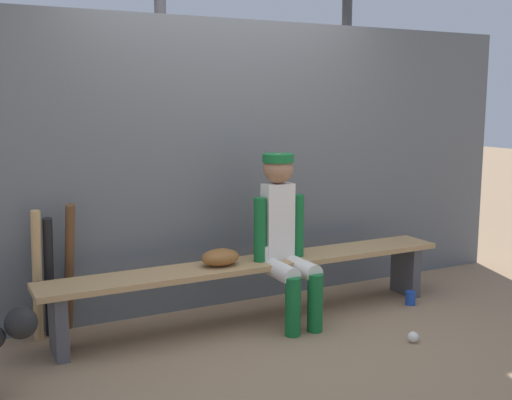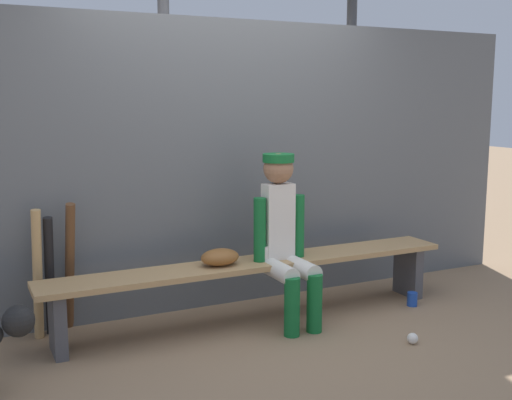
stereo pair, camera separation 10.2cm
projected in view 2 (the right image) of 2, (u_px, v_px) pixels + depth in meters
name	position (u px, v px, depth m)	size (l,w,h in m)	color
ground_plane	(256.00, 320.00, 4.63)	(30.00, 30.00, 0.00)	#937556
chainlink_fence	(229.00, 165.00, 4.88)	(5.47, 0.03, 2.22)	#595E63
dugout_bench	(256.00, 272.00, 4.57)	(3.12, 0.36, 0.46)	tan
player_seated	(285.00, 233.00, 4.51)	(0.41, 0.55, 1.23)	silver
baseball_glove	(220.00, 257.00, 4.43)	(0.28, 0.20, 0.12)	brown
bat_wood_dark	(70.00, 267.00, 4.34)	(0.06, 0.06, 0.95)	brown
bat_aluminum_black	(50.00, 277.00, 4.26)	(0.06, 0.06, 0.85)	black
bat_wood_tan	(38.00, 275.00, 4.19)	(0.06, 0.06, 0.91)	tan
baseball	(413.00, 338.00, 4.19)	(0.07, 0.07, 0.07)	white
cup_on_ground	(412.00, 299.00, 4.95)	(0.08, 0.08, 0.11)	#1E47AD
cup_on_bench	(264.00, 253.00, 4.55)	(0.08, 0.08, 0.11)	silver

